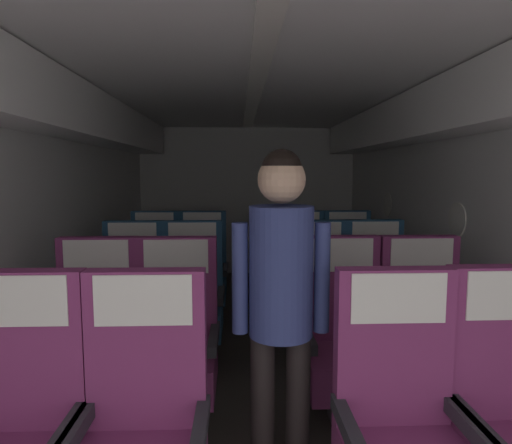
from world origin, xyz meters
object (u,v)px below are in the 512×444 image
seat_a_left_aisle (142,439)px  flight_attendant (281,287)px  seat_c_left_window (132,302)px  seat_c_right_aisle (377,299)px  seat_d_left_window (154,275)px  seat_b_left_window (95,347)px  seat_a_left_window (14,441)px  seat_c_right_window (319,300)px  seat_d_right_aisle (349,274)px  seat_d_left_aisle (202,275)px  seat_d_right_window (301,274)px  seat_a_right_window (403,435)px  seat_b_left_aisle (176,346)px  seat_c_left_aisle (192,301)px  seat_b_right_aisle (425,343)px  seat_b_right_window (343,343)px

seat_a_left_aisle → flight_attendant: (0.55, 0.31, 0.50)m
seat_c_left_window → seat_c_right_aisle: size_ratio=1.00×
seat_c_left_window → seat_c_right_aisle: same height
seat_c_right_aisle → seat_d_left_window: 2.14m
seat_b_left_window → seat_a_left_window: bearing=-90.7°
seat_d_left_window → seat_c_right_window: bearing=-32.2°
seat_d_right_aisle → seat_a_left_window: bearing=-125.6°
seat_a_left_window → seat_b_left_window: bearing=89.3°
seat_a_left_window → seat_c_right_window: same height
seat_d_right_aisle → seat_a_left_aisle: bearing=-118.3°
seat_b_left_window → seat_d_left_aisle: bearing=75.5°
seat_c_right_window → seat_d_right_window: 0.91m
seat_a_right_window → seat_d_right_window: 2.75m
seat_a_left_aisle → seat_d_left_window: size_ratio=1.00×
seat_b_left_aisle → seat_c_left_aisle: size_ratio=1.00×
seat_a_left_window → seat_c_left_aisle: same height
seat_b_left_window → seat_c_right_aisle: same height
seat_a_right_window → seat_c_left_aisle: (-0.99, 1.83, 0.00)m
seat_d_left_aisle → seat_a_left_window: bearing=-100.1°
seat_a_left_window → seat_d_left_window: 2.74m
seat_d_right_window → seat_b_left_window: bearing=-128.7°
seat_c_left_aisle → seat_c_right_window: size_ratio=1.00×
seat_c_left_window → seat_b_left_window: bearing=-89.9°
seat_b_right_aisle → seat_c_right_window: bearing=116.7°
seat_c_right_aisle → seat_d_right_aisle: bearing=90.2°
seat_a_left_aisle → seat_b_left_window: same height
seat_c_right_aisle → seat_d_left_window: bearing=154.7°
seat_b_right_window → seat_d_right_aisle: (0.48, 1.82, 0.00)m
seat_b_left_aisle → flight_attendant: size_ratio=0.69×
seat_a_right_window → seat_b_right_aisle: bearing=62.7°
seat_b_right_aisle → seat_c_right_window: (-0.46, 0.92, 0.00)m
seat_b_right_aisle → seat_d_right_aisle: 1.83m
seat_c_left_aisle → seat_d_left_aisle: 0.92m
seat_a_right_window → seat_c_left_window: bearing=128.5°
seat_d_right_aisle → seat_c_right_aisle: bearing=-89.8°
flight_attendant → seat_b_left_aisle: bearing=-43.9°
seat_c_left_aisle → seat_b_left_aisle: bearing=-90.2°
seat_a_left_window → seat_c_right_aisle: size_ratio=1.00×
seat_c_right_window → flight_attendant: bearing=-106.5°
seat_a_left_aisle → seat_d_left_window: 2.79m
seat_c_right_window → seat_a_left_aisle: bearing=-118.8°
seat_d_left_window → seat_d_left_aisle: bearing=-0.7°
seat_b_left_window → seat_d_left_aisle: (0.47, 1.83, 0.00)m
seat_c_left_window → flight_attendant: flight_attendant is taller
seat_d_left_window → seat_a_left_aisle: bearing=-80.4°
seat_a_left_aisle → seat_b_right_aisle: same height
seat_b_left_aisle → seat_d_right_window: bearing=61.5°
seat_a_left_aisle → seat_d_left_aisle: size_ratio=1.00×
seat_b_right_aisle → seat_b_right_window: same height
seat_c_right_aisle → seat_d_right_window: 1.02m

